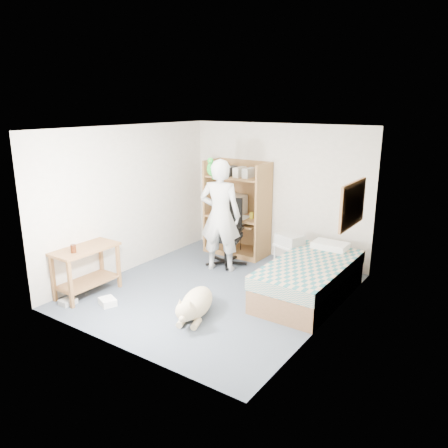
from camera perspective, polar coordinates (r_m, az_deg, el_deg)
name	(u,v)px	position (r m, az deg, el deg)	size (l,w,h in m)	color
floor	(215,291)	(6.93, -1.12, -8.69)	(4.00, 4.00, 0.00)	#46505F
wall_back	(278,192)	(8.19, 7.02, 4.18)	(3.60, 0.02, 2.50)	beige
wall_right	(330,233)	(5.70, 13.71, -1.17)	(0.02, 4.00, 2.50)	beige
wall_left	(130,199)	(7.68, -12.17, 3.20)	(0.02, 4.00, 2.50)	beige
ceiling	(215,128)	(6.33, -1.24, 12.41)	(3.60, 4.00, 0.02)	white
computer_hutch	(238,212)	(8.40, 1.86, 1.58)	(1.20, 0.63, 1.80)	brown
bed	(309,279)	(6.73, 11.10, -7.09)	(1.02, 2.02, 0.66)	brown
side_desk	(86,264)	(6.96, -17.55, -4.97)	(0.50, 1.00, 0.75)	brown
corkboard	(353,204)	(6.49, 16.47, 2.47)	(0.04, 0.94, 0.66)	#996B44
office_chair	(227,241)	(7.93, 0.38, -2.28)	(0.67, 0.68, 1.18)	black
person	(220,216)	(7.49, -0.49, 1.09)	(0.71, 0.47, 1.96)	silver
parrot	(211,168)	(7.45, -1.70, 7.38)	(0.14, 0.25, 0.40)	#148E1C
dog	(195,304)	(6.08, -3.78, -10.36)	(0.62, 1.14, 0.44)	beige
printer_cart	(289,255)	(7.50, 8.52, -4.00)	(0.54, 0.49, 0.54)	silver
printer	(290,240)	(7.42, 8.60, -2.02)	(0.42, 0.32, 0.18)	#ABACA7
crt_monitor	(233,204)	(8.44, 1.21, 2.59)	(0.44, 0.46, 0.37)	beige
keyboard	(235,222)	(8.29, 1.49, 0.32)	(0.45, 0.16, 0.03)	beige
pencil_cup	(252,216)	(8.15, 3.63, 1.11)	(0.08, 0.08, 0.12)	yellow
drink_glass	(73,249)	(6.69, -19.08, -3.06)	(0.08, 0.08, 0.12)	#3A1809
floor_box_a	(108,302)	(6.68, -14.96, -9.78)	(0.25, 0.20, 0.10)	white
floor_box_b	(68,302)	(6.87, -19.70, -9.54)	(0.18, 0.22, 0.08)	#B2B3AE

